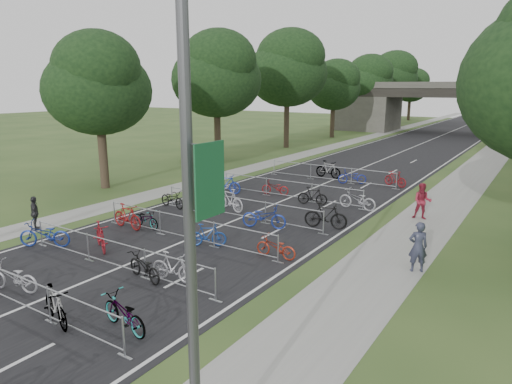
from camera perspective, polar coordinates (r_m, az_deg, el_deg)
road at (r=54.91m, az=19.64°, el=5.56°), size 11.00×140.00×0.01m
sidewalk_right at (r=53.61m, az=27.97°, el=4.62°), size 3.00×140.00×0.01m
sidewalk_left at (r=57.12m, az=12.31°, el=6.29°), size 2.00×140.00×0.01m
lane_markings at (r=54.91m, az=19.64°, el=5.55°), size 0.12×140.00×0.00m
overpass_bridge at (r=69.26m, az=22.93°, el=9.65°), size 31.00×8.00×7.05m
lamppost at (r=7.07m, az=-8.08°, el=-5.51°), size 0.61×0.65×8.21m
tree_left_0 at (r=30.71m, az=-19.16°, el=12.37°), size 6.72×6.72×10.25m
tree_left_1 at (r=39.27m, az=-4.92°, el=14.23°), size 7.56×7.56×11.53m
tree_left_2 at (r=49.30m, az=4.00°, el=14.96°), size 8.40×8.40×12.81m
tree_left_3 at (r=60.02m, az=9.75°, el=12.92°), size 6.72×6.72×10.25m
tree_left_4 at (r=71.17m, az=13.77°, el=13.40°), size 7.56×7.56×11.53m
tree_left_5 at (r=82.56m, az=16.71°, el=13.71°), size 8.40×8.40×12.81m
tree_left_6 at (r=94.09m, az=18.82°, el=12.43°), size 6.72×6.72×10.25m
barrier_row_1 at (r=15.59m, az=-27.55°, el=-11.00°), size 9.70×0.08×1.10m
barrier_row_2 at (r=17.42m, az=-17.19°, el=-7.55°), size 9.70×0.08×1.10m
barrier_row_3 at (r=19.88m, az=-8.76°, el=-4.52°), size 9.70×0.08×1.10m
barrier_row_4 at (r=22.88m, az=-2.07°, el=-2.02°), size 9.70×0.08×1.10m
barrier_row_5 at (r=26.99m, az=4.08°, el=0.30°), size 9.70×0.08×1.10m
barrier_row_6 at (r=32.25m, az=9.30°, el=2.28°), size 9.70×0.08×1.10m
bike_5 at (r=16.90m, az=-28.17°, el=-9.38°), size 2.01×1.19×1.00m
bike_6 at (r=14.22m, az=-23.78°, el=-12.92°), size 1.89×1.01×1.09m
bike_7 at (r=13.27m, az=-16.20°, el=-14.39°), size 2.01×0.97×1.02m
bike_8 at (r=20.76m, az=-24.94°, el=-4.83°), size 2.20×1.71×1.11m
bike_9 at (r=19.56m, az=-18.86°, el=-5.31°), size 1.93×1.40×1.15m
bike_10 at (r=16.24m, az=-13.83°, el=-9.09°), size 1.94×1.02×0.97m
bike_11 at (r=15.91m, az=-10.33°, el=-9.25°), size 1.79×0.70×1.05m
bike_12 at (r=22.07m, az=-15.79°, el=-2.98°), size 1.99×0.70×1.17m
bike_13 at (r=22.00m, az=-13.57°, el=-3.29°), size 1.72×0.73×0.88m
bike_14 at (r=19.08m, az=-6.13°, el=-5.40°), size 1.61×1.24×0.97m
bike_15 at (r=17.74m, az=2.48°, el=-6.92°), size 1.72×0.68×0.89m
bike_16 at (r=25.34m, az=-10.42°, el=-0.85°), size 1.97×0.94×0.99m
bike_17 at (r=24.27m, az=-3.35°, el=-0.95°), size 2.15×0.99×1.25m
bike_18 at (r=21.33m, az=1.02°, el=-3.12°), size 2.24×1.32×1.11m
bike_19 at (r=21.53m, az=8.70°, el=-2.96°), size 2.10×1.00×1.22m
bike_20 at (r=28.20m, az=-3.83°, el=0.99°), size 2.09×0.99×1.21m
bike_21 at (r=27.89m, az=2.41°, el=0.54°), size 1.80×0.95×0.90m
bike_22 at (r=25.69m, az=7.08°, el=-0.50°), size 1.76×0.85×1.02m
bike_23 at (r=25.14m, az=12.54°, el=-0.92°), size 2.16×0.91×1.11m
bike_25 at (r=33.39m, az=9.01°, el=2.79°), size 2.13×0.88×1.25m
bike_26 at (r=31.67m, az=11.94°, el=1.88°), size 1.99×1.48×1.00m
bike_27 at (r=31.52m, az=17.01°, el=1.57°), size 1.79×1.09×1.04m
pedestrian_a at (r=17.33m, az=19.59°, el=-6.50°), size 0.81×0.72×1.85m
pedestrian_b at (r=24.14m, az=20.07°, el=-1.11°), size 1.01×0.86×1.83m
pedestrian_c at (r=23.33m, az=-25.92°, el=-2.43°), size 1.00×0.79×1.59m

